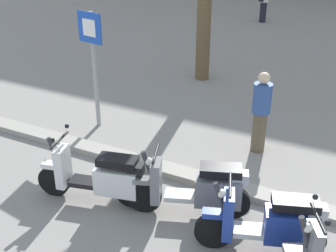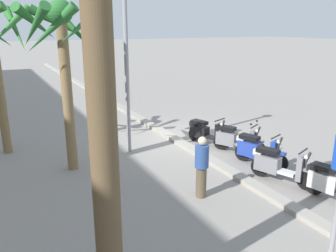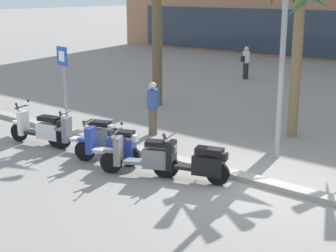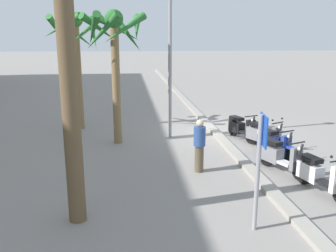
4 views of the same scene
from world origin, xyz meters
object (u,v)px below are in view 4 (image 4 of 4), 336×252
object	(u,v)px
scooter_grey_mid_rear	(262,135)
pedestrian_strolling_near_curb	(199,145)
scooter_grey_far_back	(279,156)
scooter_white_tail_end	(318,174)
scooter_black_gap_after_mid	(241,128)
palm_tree_mid_walkway	(115,41)
street_lamp	(170,41)
scooter_blue_mid_front	(273,144)
palm_tree_far_corner	(76,42)
crossing_sign	(260,160)

from	to	relation	value
scooter_grey_mid_rear	pedestrian_strolling_near_curb	bearing A→B (deg)	128.25
scooter_grey_far_back	pedestrian_strolling_near_curb	size ratio (longest dim) A/B	1.12
scooter_white_tail_end	scooter_black_gap_after_mid	bearing A→B (deg)	4.97
palm_tree_mid_walkway	street_lamp	world-z (taller)	street_lamp
scooter_grey_mid_rear	scooter_black_gap_after_mid	distance (m)	1.21
street_lamp	scooter_grey_far_back	bearing A→B (deg)	-145.83
scooter_grey_far_back	scooter_grey_mid_rear	world-z (taller)	scooter_grey_mid_rear
street_lamp	pedestrian_strolling_near_curb	bearing A→B (deg)	-174.00
scooter_blue_mid_front	palm_tree_far_corner	bearing A→B (deg)	55.22
scooter_grey_mid_rear	palm_tree_mid_walkway	size ratio (longest dim) A/B	0.36
scooter_grey_far_back	scooter_grey_mid_rear	bearing A→B (deg)	-9.22
crossing_sign	pedestrian_strolling_near_curb	size ratio (longest dim) A/B	1.53
scooter_white_tail_end	street_lamp	xyz separation A→B (m)	(5.52, 3.13, 3.27)
scooter_grey_far_back	palm_tree_mid_walkway	bearing A→B (deg)	53.81
scooter_blue_mid_front	scooter_black_gap_after_mid	world-z (taller)	same
scooter_black_gap_after_mid	street_lamp	xyz separation A→B (m)	(0.56, 2.70, 3.28)
crossing_sign	palm_tree_mid_walkway	bearing A→B (deg)	23.89
palm_tree_far_corner	scooter_black_gap_after_mid	bearing A→B (deg)	-110.36
scooter_blue_mid_front	palm_tree_mid_walkway	bearing A→B (deg)	65.47
palm_tree_far_corner	pedestrian_strolling_near_curb	size ratio (longest dim) A/B	3.09
scooter_blue_mid_front	street_lamp	xyz separation A→B (m)	(2.86, 3.04, 3.26)
palm_tree_mid_walkway	scooter_blue_mid_front	bearing A→B (deg)	-114.53
scooter_blue_mid_front	scooter_grey_mid_rear	xyz separation A→B (m)	(1.17, -0.08, -0.01)
scooter_blue_mid_front	scooter_grey_mid_rear	distance (m)	1.17
scooter_black_gap_after_mid	palm_tree_far_corner	world-z (taller)	palm_tree_far_corner
scooter_black_gap_after_mid	crossing_sign	bearing A→B (deg)	164.83
scooter_white_tail_end	scooter_black_gap_after_mid	size ratio (longest dim) A/B	1.03
palm_tree_far_corner	street_lamp	bearing A→B (deg)	-116.12
scooter_blue_mid_front	crossing_sign	distance (m)	4.91
scooter_grey_mid_rear	palm_tree_far_corner	xyz separation A→B (m)	(3.50, 6.79, 3.22)
pedestrian_strolling_near_curb	street_lamp	distance (m)	4.83
scooter_blue_mid_front	palm_tree_far_corner	world-z (taller)	palm_tree_far_corner
palm_tree_far_corner	scooter_grey_mid_rear	bearing A→B (deg)	-117.25
palm_tree_far_corner	street_lamp	xyz separation A→B (m)	(-1.80, -3.67, 0.05)
crossing_sign	palm_tree_mid_walkway	distance (m)	7.56
scooter_grey_far_back	scooter_black_gap_after_mid	xyz separation A→B (m)	(3.47, 0.04, -0.01)
pedestrian_strolling_near_curb	street_lamp	world-z (taller)	street_lamp
scooter_grey_mid_rear	palm_tree_mid_walkway	xyz separation A→B (m)	(1.14, 5.13, 3.25)
palm_tree_far_corner	crossing_sign	bearing A→B (deg)	-152.92
palm_tree_far_corner	pedestrian_strolling_near_curb	world-z (taller)	palm_tree_far_corner
scooter_black_gap_after_mid	crossing_sign	distance (m)	6.92
scooter_blue_mid_front	scooter_black_gap_after_mid	size ratio (longest dim) A/B	0.97
pedestrian_strolling_near_curb	palm_tree_far_corner	bearing A→B (deg)	35.87
palm_tree_far_corner	pedestrian_strolling_near_curb	bearing A→B (deg)	-144.13
scooter_white_tail_end	palm_tree_far_corner	bearing A→B (deg)	42.89
palm_tree_mid_walkway	scooter_grey_mid_rear	bearing A→B (deg)	-102.54
scooter_grey_far_back	street_lamp	size ratio (longest dim) A/B	0.29
crossing_sign	palm_tree_far_corner	xyz separation A→B (m)	(8.96, 4.58, 2.17)
scooter_grey_mid_rear	palm_tree_far_corner	world-z (taller)	palm_tree_far_corner
palm_tree_mid_walkway	palm_tree_far_corner	distance (m)	2.88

